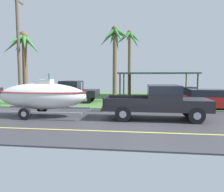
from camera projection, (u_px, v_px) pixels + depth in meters
The scene contains 11 objects.
ground at pixel (146, 102), 19.00m from camera, with size 36.00×22.00×0.11m.
pickup_truck_towing at pixel (163, 100), 11.55m from camera, with size 5.69×2.02×1.83m.
boat_on_trailer at pixel (42, 96), 12.39m from camera, with size 6.35×2.31×2.44m.
parked_pickup_background at pixel (71, 90), 18.75m from camera, with size 5.53×2.14×1.87m.
parked_sedan_near at pixel (209, 99), 15.14m from camera, with size 4.35×1.83×1.38m.
parked_sedan_far at pixel (180, 95), 18.57m from camera, with size 4.78×1.93×1.38m.
carport_awning at pixel (156, 74), 22.72m from camera, with size 7.64×5.50×2.62m.
palm_tree_near_left at pixel (24, 51), 17.17m from camera, with size 3.13×2.92×5.81m.
palm_tree_near_right at pixel (130, 46), 23.07m from camera, with size 2.87×2.86×7.11m.
palm_tree_mid at pixel (115, 44), 18.98m from camera, with size 2.98×3.35×6.60m.
utility_pole at pixel (19, 48), 16.65m from camera, with size 0.24×1.80×8.55m.
Camera 1 is at (-0.59, -10.71, 2.36)m, focal length 34.90 mm.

